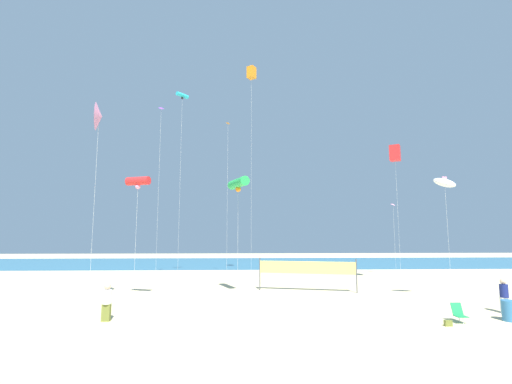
# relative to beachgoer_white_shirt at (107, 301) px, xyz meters

# --- Properties ---
(ground_plane) EXTENTS (120.00, 120.00, 0.00)m
(ground_plane) POSITION_rel_beachgoer_white_shirt_xyz_m (8.82, -2.26, -0.97)
(ground_plane) COLOR beige
(ocean_band) EXTENTS (120.00, 20.00, 0.01)m
(ocean_band) POSITION_rel_beachgoer_white_shirt_xyz_m (8.82, 33.61, -0.96)
(ocean_band) COLOR teal
(ocean_band) RESTS_ON ground
(beachgoer_white_shirt) EXTENTS (0.41, 0.41, 1.81)m
(beachgoer_white_shirt) POSITION_rel_beachgoer_white_shirt_xyz_m (0.00, 0.00, 0.00)
(beachgoer_white_shirt) COLOR olive
(beachgoer_white_shirt) RESTS_ON ground
(beachgoer_navy_shirt) EXTENTS (0.42, 0.42, 1.83)m
(beachgoer_navy_shirt) POSITION_rel_beachgoer_white_shirt_xyz_m (20.70, 0.91, 0.01)
(beachgoer_navy_shirt) COLOR white
(beachgoer_navy_shirt) RESTS_ON ground
(folding_beach_chair) EXTENTS (0.52, 0.65, 0.89)m
(folding_beach_chair) POSITION_rel_beachgoer_white_shirt_xyz_m (17.04, -0.86, -0.50)
(folding_beach_chair) COLOR #1E8C4C
(folding_beach_chair) RESTS_ON ground
(trash_barrel) EXTENTS (0.68, 0.68, 0.98)m
(trash_barrel) POSITION_rel_beachgoer_white_shirt_xyz_m (19.68, -0.71, -0.47)
(trash_barrel) COLOR teal
(trash_barrel) RESTS_ON ground
(volleyball_net) EXTENTS (6.98, 1.76, 2.40)m
(volleyball_net) POSITION_rel_beachgoer_white_shirt_xyz_m (11.40, 8.33, 0.66)
(volleyball_net) COLOR #4C4C51
(volleyball_net) RESTS_ON ground
(beach_handbag) EXTENTS (0.33, 0.17, 0.27)m
(beach_handbag) POSITION_rel_beachgoer_white_shirt_xyz_m (16.12, -1.49, -0.83)
(beach_handbag) COLOR olive
(beach_handbag) RESTS_ON ground
(kite_white_inflatable) EXTENTS (1.54, 0.59, 7.86)m
(kite_white_inflatable) POSITION_rel_beachgoer_white_shirt_xyz_m (19.42, 3.56, 6.46)
(kite_white_inflatable) COLOR silver
(kite_white_inflatable) RESTS_ON ground
(kite_pink_diamond) EXTENTS (0.56, 0.56, 7.32)m
(kite_pink_diamond) POSITION_rel_beachgoer_white_shirt_xyz_m (21.96, 16.95, 5.99)
(kite_pink_diamond) COLOR silver
(kite_pink_diamond) RESTS_ON ground
(kite_red_box) EXTENTS (1.17, 1.17, 11.94)m
(kite_red_box) POSITION_rel_beachgoer_white_shirt_xyz_m (19.96, 11.58, 10.28)
(kite_red_box) COLOR silver
(kite_red_box) RESTS_ON ground
(kite_cyan_tube) EXTENTS (1.17, 1.23, 17.99)m
(kite_cyan_tube) POSITION_rel_beachgoer_white_shirt_xyz_m (0.60, 15.31, 16.71)
(kite_cyan_tube) COLOR silver
(kite_cyan_tube) RESTS_ON ground
(kite_orange_diamond) EXTENTS (0.42, 0.41, 15.40)m
(kite_orange_diamond) POSITION_rel_beachgoer_white_shirt_xyz_m (5.10, 16.12, 13.05)
(kite_orange_diamond) COLOR silver
(kite_orange_diamond) RESTS_ON ground
(kite_violet_diamond) EXTENTS (0.61, 0.61, 16.27)m
(kite_violet_diamond) POSITION_rel_beachgoer_white_shirt_xyz_m (-1.18, 14.34, 14.39)
(kite_violet_diamond) COLOR silver
(kite_violet_diamond) RESTS_ON ground
(kite_red_tube) EXTENTS (1.66, 1.01, 7.86)m
(kite_red_tube) POSITION_rel_beachgoer_white_shirt_xyz_m (-0.09, 4.50, 6.58)
(kite_red_tube) COLOR silver
(kite_red_tube) RESTS_ON ground
(kite_pink_delta) EXTENTS (0.82, 1.71, 12.03)m
(kite_pink_delta) POSITION_rel_beachgoer_white_shirt_xyz_m (-2.00, 2.65, 10.22)
(kite_pink_delta) COLOR silver
(kite_pink_delta) RESTS_ON ground
(kite_orange_box) EXTENTS (1.04, 1.04, 21.37)m
(kite_orange_box) POSITION_rel_beachgoer_white_shirt_xyz_m (7.45, 16.35, 19.76)
(kite_orange_box) COLOR silver
(kite_orange_box) RESTS_ON ground
(kite_green_tube) EXTENTS (1.57, 2.61, 8.05)m
(kite_green_tube) POSITION_rel_beachgoer_white_shirt_xyz_m (6.30, 6.18, 6.74)
(kite_green_tube) COLOR silver
(kite_green_tube) RESTS_ON ground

